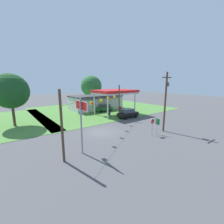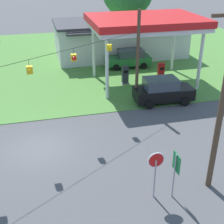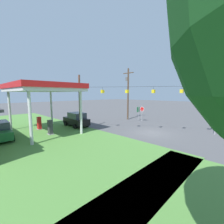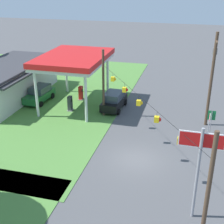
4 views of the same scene
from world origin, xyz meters
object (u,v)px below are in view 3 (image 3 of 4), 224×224
Objects in this scene: fuel_pump_far at (39,124)px; route_sign at (138,111)px; fuel_pump_near at (50,128)px; utility_pole_main at (128,91)px; stop_sign_overhead at (217,96)px; car_at_pumps_front at (76,119)px; gas_station_canopy at (42,88)px; stop_sign_roadside at (142,111)px.

fuel_pump_far is 0.70× the size of route_sign.
fuel_pump_near is 0.19× the size of utility_pole_main.
utility_pole_main is at bearing -89.11° from fuel_pump_near.
stop_sign_overhead is 0.67× the size of utility_pole_main.
car_at_pumps_front is at bearing -110.66° from fuel_pump_far.
gas_station_canopy is 5.53× the size of fuel_pump_far.
stop_sign_overhead is at bearing -146.76° from car_at_pumps_front.
route_sign is (-1.89, -14.63, 0.91)m from fuel_pump_near.
car_at_pumps_front is at bearing 30.58° from stop_sign_overhead.
gas_station_canopy is 4.80m from fuel_pump_far.
gas_station_canopy is 3.74× the size of stop_sign_roadside.
utility_pole_main reaches higher than fuel_pump_near.
route_sign is (-5.29, -14.63, 0.91)m from fuel_pump_far.
utility_pole_main reaches higher than car_at_pumps_front.
stop_sign_roadside is at bearing -178.02° from utility_pole_main.
car_at_pumps_front is 10.93m from stop_sign_roadside.
utility_pole_main is (-3.18, -14.32, 4.29)m from fuel_pump_far.
fuel_pump_near is 0.28× the size of stop_sign_overhead.
stop_sign_overhead is at bearing 173.76° from route_sign.
stop_sign_roadside reaches higher than fuel_pump_near.
route_sign is at bearing -97.37° from fuel_pump_near.
stop_sign_overhead is at bearing -134.90° from fuel_pump_near.
fuel_pump_near is 0.68× the size of stop_sign_roadside.
fuel_pump_near is at bearing 82.63° from route_sign.
route_sign is (0.90, -0.21, -0.10)m from stop_sign_roadside.
car_at_pumps_front is 10.78m from route_sign.
stop_sign_roadside is at bearing 166.73° from route_sign.
utility_pole_main is (3.01, 0.10, 3.29)m from stop_sign_roadside.
fuel_pump_far is 4.81m from car_at_pumps_front.
gas_station_canopy is 1.54× the size of stop_sign_overhead.
gas_station_canopy is at bearing 179.95° from fuel_pump_far.
fuel_pump_near is at bearing -179.95° from gas_station_canopy.
fuel_pump_far is 0.68× the size of stop_sign_roadside.
stop_sign_roadside is at bearing -100.95° from fuel_pump_near.
stop_sign_roadside is 0.27× the size of utility_pole_main.
car_at_pumps_front is (0.01, -4.50, -4.28)m from gas_station_canopy.
stop_sign_roadside reaches higher than car_at_pumps_front.
fuel_pump_near is 4.81m from car_at_pumps_front.
fuel_pump_far is at bearing -113.23° from stop_sign_roadside.
route_sign is at bearing -103.80° from gas_station_canopy.
gas_station_canopy is 20.15m from stop_sign_overhead.
gas_station_canopy is at bearing 92.72° from car_at_pumps_front.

